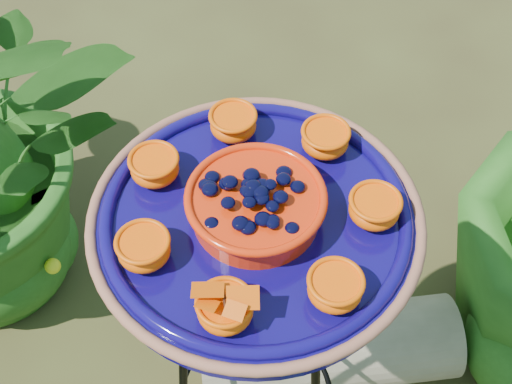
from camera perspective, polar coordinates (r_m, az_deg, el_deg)
tripod_stand at (r=1.27m, az=-0.01°, el=-12.12°), size 0.33×0.35×0.85m
feeder_dish at (r=0.95m, az=-0.01°, el=-2.05°), size 0.46×0.46×0.10m
driftwood_log at (r=1.74m, az=5.79°, el=-12.41°), size 0.63×0.41×0.20m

